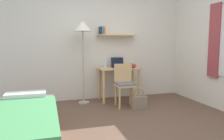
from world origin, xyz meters
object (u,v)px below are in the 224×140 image
at_px(laptop, 118,65).
at_px(handbag, 139,102).
at_px(bed, 21,129).
at_px(standing_lamp, 83,31).
at_px(desk_chair, 125,83).
at_px(water_bottle, 105,63).
at_px(desk, 119,75).
at_px(book_stack, 131,66).

xyz_separation_m(laptop, handbag, (0.17, -0.85, -0.67)).
height_order(bed, standing_lamp, standing_lamp).
bearing_deg(desk_chair, water_bottle, 121.45).
bearing_deg(water_bottle, bed, -130.07).
bearing_deg(laptop, handbag, -78.97).
relative_size(desk, laptop, 3.04).
height_order(desk_chair, book_stack, desk_chair).
relative_size(water_bottle, book_stack, 0.96).
xyz_separation_m(desk_chair, water_bottle, (-0.29, 0.47, 0.38)).
xyz_separation_m(desk, handbag, (0.17, -0.75, -0.46)).
distance_m(desk, book_stack, 0.34).
bearing_deg(water_bottle, desk, 2.06).
distance_m(standing_lamp, handbag, 1.89).
relative_size(bed, laptop, 6.41).
relative_size(standing_lamp, water_bottle, 7.70).
xyz_separation_m(standing_lamp, book_stack, (1.08, -0.03, -0.77)).
bearing_deg(book_stack, bed, -139.96).
bearing_deg(book_stack, desk_chair, -125.66).
bearing_deg(desk, desk_chair, -94.60).
distance_m(bed, laptop, 2.80).
height_order(standing_lamp, book_stack, standing_lamp).
height_order(laptop, water_bottle, water_bottle).
bearing_deg(laptop, desk_chair, -94.35).
xyz_separation_m(desk, standing_lamp, (-0.82, -0.03, 0.98)).
relative_size(desk_chair, standing_lamp, 0.49).
xyz_separation_m(bed, water_bottle, (1.57, 1.87, 0.63)).
bearing_deg(water_bottle, laptop, 18.11).
bearing_deg(handbag, standing_lamp, 143.66).
height_order(water_bottle, handbag, water_bottle).
relative_size(standing_lamp, laptop, 5.84).
bearing_deg(laptop, bed, -133.93).
distance_m(desk, water_bottle, 0.43).
bearing_deg(desk, bed, -135.30).
height_order(standing_lamp, water_bottle, standing_lamp).
height_order(bed, desk_chair, desk_chair).
distance_m(desk_chair, laptop, 0.66).
distance_m(bed, desk, 2.69).
height_order(bed, book_stack, book_stack).
bearing_deg(water_bottle, standing_lamp, -178.33).
distance_m(laptop, handbag, 1.10).
height_order(standing_lamp, handbag, standing_lamp).
xyz_separation_m(desk, book_stack, (0.26, -0.06, 0.21)).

